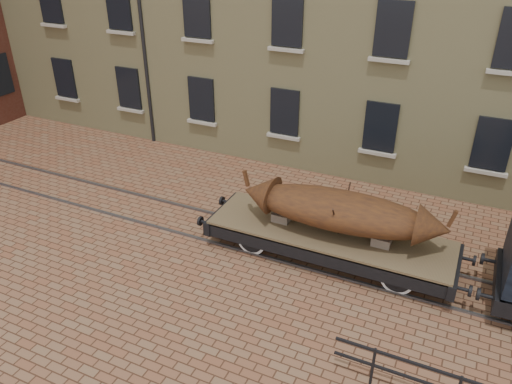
% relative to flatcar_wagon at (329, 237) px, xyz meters
% --- Properties ---
extents(ground, '(90.00, 90.00, 0.00)m').
position_rel_flatcar_wagon_xyz_m(ground, '(-0.87, -0.00, -0.70)').
color(ground, brown).
extents(rail_track, '(30.00, 1.52, 0.06)m').
position_rel_flatcar_wagon_xyz_m(rail_track, '(-0.87, -0.00, -0.67)').
color(rail_track, '#59595E').
rests_on(rail_track, ground).
extents(flatcar_wagon, '(7.48, 2.03, 1.13)m').
position_rel_flatcar_wagon_xyz_m(flatcar_wagon, '(0.00, 0.00, 0.00)').
color(flatcar_wagon, brown).
rests_on(flatcar_wagon, ground).
extents(iron_boat, '(5.65, 1.70, 1.39)m').
position_rel_flatcar_wagon_xyz_m(iron_boat, '(0.25, -0.00, 0.92)').
color(iron_boat, '#572E13').
rests_on(iron_boat, flatcar_wagon).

